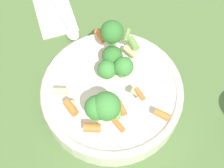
# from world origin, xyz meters

# --- Properties ---
(ground_plane) EXTENTS (3.00, 3.00, 0.00)m
(ground_plane) POSITION_xyz_m (0.00, 0.00, 0.00)
(ground_plane) COLOR #4C6B38
(bowl) EXTENTS (0.26, 0.26, 0.05)m
(bowl) POSITION_xyz_m (0.00, 0.00, 0.03)
(bowl) COLOR silver
(bowl) RESTS_ON ground_plane
(pasta_salad) EXTENTS (0.20, 0.21, 0.08)m
(pasta_salad) POSITION_xyz_m (-0.00, 0.00, 0.09)
(pasta_salad) COLOR #8CB766
(pasta_salad) RESTS_ON bowl
(napkin) EXTENTS (0.13, 0.15, 0.01)m
(napkin) POSITION_xyz_m (0.07, 0.24, 0.00)
(napkin) COLOR white
(napkin) RESTS_ON ground_plane
(spoon) EXTENTS (0.07, 0.15, 0.01)m
(spoon) POSITION_xyz_m (0.07, 0.19, 0.01)
(spoon) COLOR silver
(spoon) RESTS_ON napkin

